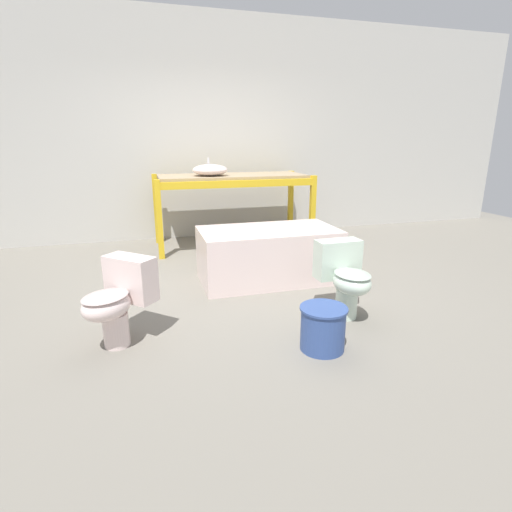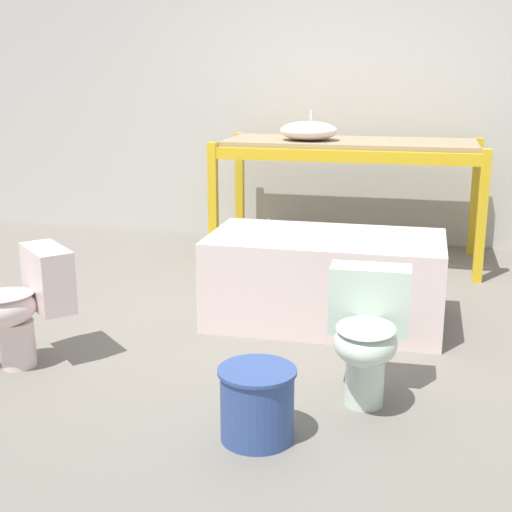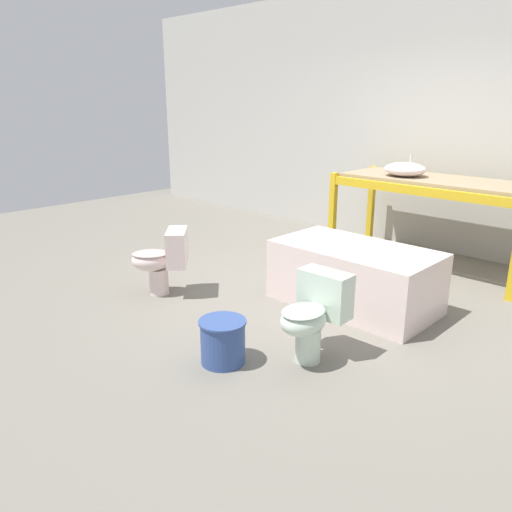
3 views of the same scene
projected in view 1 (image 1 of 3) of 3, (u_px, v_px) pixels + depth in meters
name	position (u px, v px, depth m)	size (l,w,h in m)	color
ground_plane	(235.00, 283.00, 4.22)	(12.00, 12.00, 0.00)	slate
warehouse_wall_rear	(198.00, 130.00, 5.89)	(10.80, 0.08, 3.20)	beige
shelving_rack	(232.00, 184.00, 5.52)	(2.13, 0.92, 1.00)	gold
sink_basin	(210.00, 170.00, 5.29)	(0.46, 0.43, 0.23)	silver
bathtub_main	(268.00, 251.00, 4.25)	(1.44, 0.79, 0.56)	silver
toilet_near	(345.00, 275.00, 3.36)	(0.39, 0.54, 0.63)	silver
toilet_far	(118.00, 297.00, 2.89)	(0.61, 0.62, 0.63)	silver
bucket_white	(323.00, 327.00, 2.86)	(0.34, 0.34, 0.32)	#334C8C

